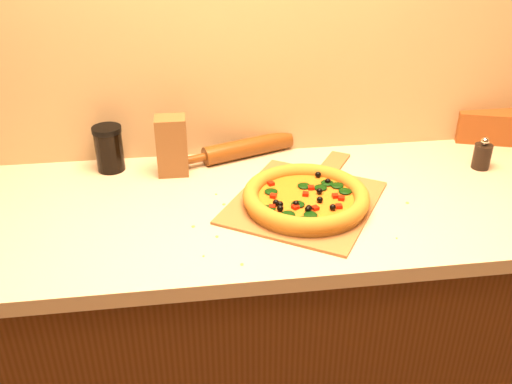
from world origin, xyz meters
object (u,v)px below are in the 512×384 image
object	(u,v)px
pizza	(306,197)
rolling_pin	(248,147)
pizza_peel	(306,199)
pepper_grinder	(482,155)
dark_jar	(109,148)

from	to	relation	value
pizza	rolling_pin	xyz separation A→B (m)	(-0.11, 0.33, -0.00)
pizza_peel	pepper_grinder	xyz separation A→B (m)	(0.56, 0.13, 0.04)
pepper_grinder	dark_jar	bearing A→B (deg)	172.85
pepper_grinder	dark_jar	world-z (taller)	dark_jar
pizza_peel	dark_jar	world-z (taller)	dark_jar
pepper_grinder	rolling_pin	world-z (taller)	pepper_grinder
pizza	dark_jar	world-z (taller)	dark_jar
pizza_peel	pepper_grinder	size ratio (longest dim) A/B	5.63
pepper_grinder	pizza_peel	bearing A→B (deg)	-167.43
pizza_peel	dark_jar	xyz separation A→B (m)	(-0.54, 0.26, 0.07)
pizza_peel	pizza	bearing A→B (deg)	-71.95
pepper_grinder	rolling_pin	distance (m)	0.70
dark_jar	rolling_pin	bearing A→B (deg)	5.18
pizza	dark_jar	size ratio (longest dim) A/B	2.44
pizza	dark_jar	distance (m)	0.61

